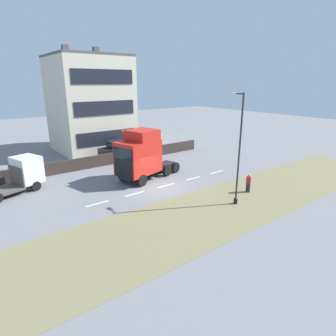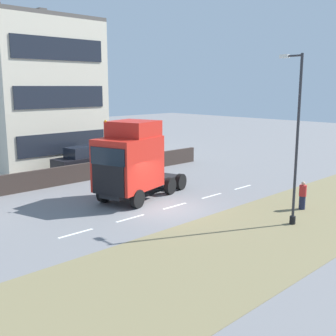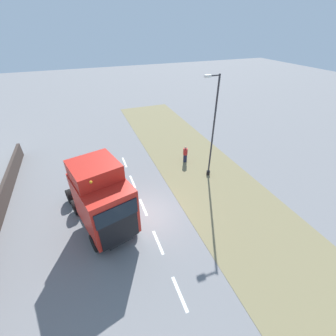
{
  "view_description": "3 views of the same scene",
  "coord_description": "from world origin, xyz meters",
  "px_view_note": "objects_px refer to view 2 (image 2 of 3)",
  "views": [
    {
      "loc": [
        -18.61,
        13.04,
        8.75
      ],
      "look_at": [
        -1.54,
        0.23,
        2.17
      ],
      "focal_mm": 30.0,
      "sensor_mm": 36.0,
      "label": 1
    },
    {
      "loc": [
        -16.02,
        15.42,
        6.59
      ],
      "look_at": [
        -0.63,
        0.45,
        2.42
      ],
      "focal_mm": 45.0,
      "sensor_mm": 36.0,
      "label": 2
    },
    {
      "loc": [
        2.55,
        10.8,
        10.92
      ],
      "look_at": [
        -2.5,
        -2.38,
        1.67
      ],
      "focal_mm": 24.0,
      "sensor_mm": 36.0,
      "label": 3
    }
  ],
  "objects_px": {
    "lorry_cab": "(131,161)",
    "pedestrian": "(303,196)",
    "parked_car": "(81,162)",
    "lamp_post": "(295,146)"
  },
  "relations": [
    {
      "from": "lorry_cab",
      "to": "lamp_post",
      "type": "relative_size",
      "value": 0.88
    },
    {
      "from": "lorry_cab",
      "to": "parked_car",
      "type": "bearing_deg",
      "value": -27.57
    },
    {
      "from": "parked_car",
      "to": "pedestrian",
      "type": "xyz_separation_m",
      "value": [
        -16.0,
        -3.68,
        -0.29
      ]
    },
    {
      "from": "lorry_cab",
      "to": "lamp_post",
      "type": "distance_m",
      "value": 9.29
    },
    {
      "from": "lorry_cab",
      "to": "pedestrian",
      "type": "relative_size",
      "value": 4.56
    },
    {
      "from": "parked_car",
      "to": "lamp_post",
      "type": "distance_m",
      "value": 17.11
    },
    {
      "from": "lorry_cab",
      "to": "pedestrian",
      "type": "bearing_deg",
      "value": -160.14
    },
    {
      "from": "parked_car",
      "to": "pedestrian",
      "type": "distance_m",
      "value": 16.42
    },
    {
      "from": "lamp_post",
      "to": "lorry_cab",
      "type": "bearing_deg",
      "value": 18.02
    },
    {
      "from": "parked_car",
      "to": "lamp_post",
      "type": "relative_size",
      "value": 0.54
    }
  ]
}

